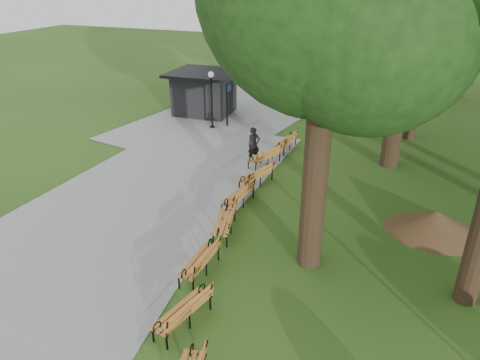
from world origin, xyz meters
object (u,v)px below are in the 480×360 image
at_px(bench_1, 182,311).
at_px(bench_7, 286,142).
at_px(bench_4, 238,196).
at_px(kiosk, 204,93).
at_px(dirt_mound, 434,222).
at_px(lamp_post, 211,88).
at_px(bench_3, 224,222).
at_px(person, 254,145).
at_px(bench_5, 256,175).
at_px(bench_6, 264,157).
at_px(bench_2, 199,261).

distance_m(bench_1, bench_7, 12.43).
xyz_separation_m(bench_1, bench_4, (-1.02, 6.21, 0.00)).
height_order(kiosk, dirt_mound, kiosk).
distance_m(lamp_post, bench_3, 11.19).
relative_size(person, bench_7, 0.87).
distance_m(kiosk, bench_3, 13.88).
bearing_deg(bench_1, dirt_mound, 152.89).
xyz_separation_m(person, bench_5, (0.93, -2.26, -0.39)).
height_order(dirt_mound, bench_4, bench_4).
distance_m(dirt_mound, bench_3, 7.02).
xyz_separation_m(bench_1, bench_3, (-0.74, 4.30, 0.00)).
relative_size(bench_3, bench_6, 1.00).
bearing_deg(bench_7, lamp_post, -105.53).
bearing_deg(bench_1, bench_2, -152.37).
bearing_deg(bench_1, person, -156.77).
height_order(bench_4, bench_6, same).
height_order(kiosk, bench_5, kiosk).
relative_size(kiosk, bench_3, 2.21).
bearing_deg(bench_3, bench_2, -8.30).
bearing_deg(dirt_mound, bench_7, 141.04).
relative_size(lamp_post, bench_1, 1.66).
bearing_deg(bench_2, dirt_mound, 128.50).
distance_m(bench_3, bench_7, 8.09).
bearing_deg(bench_2, bench_1, 15.47).
xyz_separation_m(kiosk, bench_6, (6.01, -6.28, -0.88)).
bearing_deg(dirt_mound, bench_6, 155.39).
bearing_deg(bench_7, bench_3, 6.28).
relative_size(kiosk, bench_1, 2.21).
height_order(lamp_post, bench_7, lamp_post).
height_order(bench_2, bench_6, same).
distance_m(person, bench_1, 10.62).
relative_size(dirt_mound, bench_7, 1.41).
distance_m(bench_6, bench_7, 2.23).
bearing_deg(lamp_post, kiosk, 124.50).
height_order(person, kiosk, kiosk).
height_order(kiosk, bench_2, kiosk).
height_order(bench_5, bench_6, same).
height_order(bench_1, bench_5, same).
height_order(kiosk, bench_1, kiosk).
bearing_deg(bench_6, person, -90.00).
xyz_separation_m(kiosk, lamp_post, (1.60, -2.33, 0.95)).
distance_m(kiosk, bench_1, 18.05).
xyz_separation_m(bench_1, bench_5, (-1.01, 8.16, 0.00)).
relative_size(person, bench_1, 0.87).
bearing_deg(lamp_post, bench_6, -41.84).
distance_m(dirt_mound, bench_2, 8.00).
bearing_deg(person, lamp_post, 88.03).
bearing_deg(bench_4, bench_2, 13.06).
bearing_deg(bench_4, person, -161.24).
bearing_deg(bench_3, dirt_mound, 98.45).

